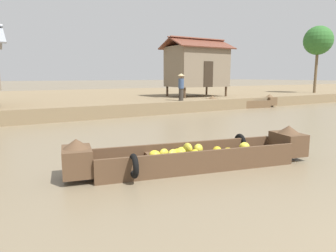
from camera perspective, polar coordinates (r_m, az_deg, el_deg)
The scene contains 7 objects.
ground_plane at distance 11.45m, azimuth -7.05°, elevation -1.88°, with size 300.00×300.00×0.00m, color #7A6B51.
riverbank_strip at distance 25.64m, azimuth -20.74°, elevation 4.53°, with size 160.00×20.00×0.70m, color #7F6B4C.
banana_boat at distance 7.47m, azimuth 4.90°, elevation -5.46°, with size 6.12×2.17×0.89m.
fishing_skiff_distant at distance 22.12m, azimuth 13.59°, elevation 4.10°, with size 5.43×1.81×0.91m.
stilt_house_right at distance 23.23m, azimuth 5.40°, elevation 11.04°, with size 4.83×3.23×4.26m.
palm_tree_near at distance 31.10m, azimuth 26.14°, elevation 14.03°, with size 2.51×2.51×5.87m.
vendor_person at distance 18.90m, azimuth 2.46°, elevation 7.52°, with size 0.44×0.44×1.66m.
Camera 1 is at (-4.53, -0.29, 2.20)m, focal length 32.78 mm.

